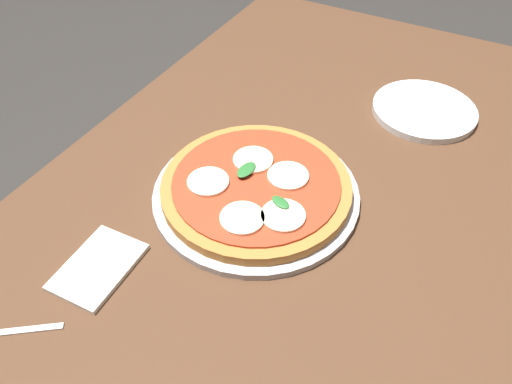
{
  "coord_description": "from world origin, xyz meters",
  "views": [
    {
      "loc": [
        0.57,
        0.22,
        1.3
      ],
      "look_at": [
        0.05,
        -0.06,
        0.72
      ],
      "focal_mm": 34.96,
      "sensor_mm": 36.0,
      "label": 1
    }
  ],
  "objects_px": {
    "serving_tray": "(256,194)",
    "pizza": "(256,186)",
    "dining_table": "(298,227)",
    "napkin": "(98,267)",
    "plate_white": "(424,110)"
  },
  "relations": [
    {
      "from": "pizza",
      "to": "dining_table",
      "type": "bearing_deg",
      "value": 132.08
    },
    {
      "from": "pizza",
      "to": "plate_white",
      "type": "distance_m",
      "value": 0.41
    },
    {
      "from": "serving_tray",
      "to": "napkin",
      "type": "distance_m",
      "value": 0.27
    },
    {
      "from": "serving_tray",
      "to": "napkin",
      "type": "xyz_separation_m",
      "value": [
        0.24,
        -0.13,
        -0.0
      ]
    },
    {
      "from": "dining_table",
      "to": "pizza",
      "type": "relative_size",
      "value": 4.38
    },
    {
      "from": "serving_tray",
      "to": "plate_white",
      "type": "height_order",
      "value": "plate_white"
    },
    {
      "from": "serving_tray",
      "to": "pizza",
      "type": "distance_m",
      "value": 0.02
    },
    {
      "from": "serving_tray",
      "to": "pizza",
      "type": "xyz_separation_m",
      "value": [
        0.0,
        0.0,
        0.02
      ]
    },
    {
      "from": "dining_table",
      "to": "serving_tray",
      "type": "distance_m",
      "value": 0.13
    },
    {
      "from": "plate_white",
      "to": "dining_table",
      "type": "bearing_deg",
      "value": -21.67
    },
    {
      "from": "dining_table",
      "to": "serving_tray",
      "type": "relative_size",
      "value": 4.01
    },
    {
      "from": "serving_tray",
      "to": "napkin",
      "type": "relative_size",
      "value": 2.64
    },
    {
      "from": "dining_table",
      "to": "napkin",
      "type": "xyz_separation_m",
      "value": [
        0.29,
        -0.19,
        0.1
      ]
    },
    {
      "from": "pizza",
      "to": "serving_tray",
      "type": "bearing_deg",
      "value": -121.95
    },
    {
      "from": "dining_table",
      "to": "pizza",
      "type": "xyz_separation_m",
      "value": [
        0.05,
        -0.06,
        0.12
      ]
    }
  ]
}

